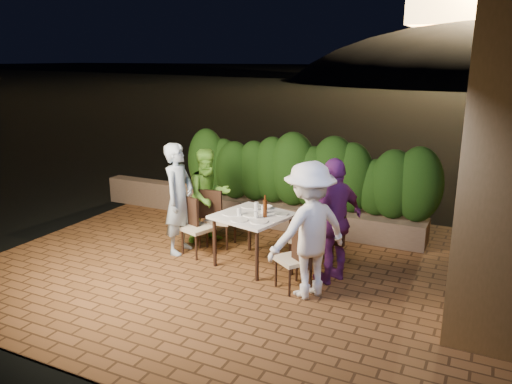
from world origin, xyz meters
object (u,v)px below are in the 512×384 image
Objects in this scene: chair_right_front at (294,258)px; parapet_lamp at (181,182)px; chair_left_back at (221,218)px; diner_blue at (179,199)px; bowl at (266,207)px; chair_right_back at (313,238)px; beer_bottle at (265,206)px; dining_table at (253,240)px; diner_green at (209,196)px; chair_left_front at (197,227)px; diner_white at (309,230)px; diner_purple at (334,221)px.

parapet_lamp is at bearing -0.25° from chair_right_front.
diner_blue is at bearing -136.72° from chair_left_back.
chair_right_back reaches higher than bowl.
dining_table is at bearing 173.21° from beer_bottle.
bowl is at bearing -63.76° from diner_green.
dining_table is 0.91m from chair_left_front.
diner_purple is (0.15, 0.54, -0.02)m from diner_white.
dining_table is 2.98m from parapet_lamp.
chair_right_back is at bearing 8.15° from beer_bottle.
bowl is 1.31m from diner_blue.
chair_right_front is 2.14m from diner_green.
beer_bottle is 1.39m from diner_green.
dining_table is at bearing -79.69° from diner_green.
chair_left_front is 0.51× the size of diner_white.
chair_left_back is at bearing -70.32° from diner_green.
bowl is 1.07m from chair_left_front.
diner_green is (-1.05, 0.56, 0.37)m from dining_table.
diner_green reaches higher than chair_left_back.
chair_left_back is at bearing -38.95° from parapet_lamp.
diner_purple is at bearing -19.64° from chair_left_back.
chair_right_back is 0.44m from diner_purple.
chair_right_back is at bearing -61.73° from chair_right_front.
bowl is at bearing -78.81° from diner_blue.
chair_right_front is 0.48m from diner_white.
diner_blue reaches higher than chair_right_front.
diner_green is (-0.14, 0.57, 0.32)m from chair_left_front.
diner_green is (-0.27, 0.09, 0.31)m from chair_left_back.
chair_right_back is at bearing 4.75° from dining_table.
chair_right_front is at bearing -74.46° from diner_white.
diner_green is at bearing 155.28° from chair_left_back.
diner_purple is at bearing -65.86° from diner_green.
diner_purple is at bearing -16.05° from bowl.
beer_bottle is 0.89m from chair_right_front.
chair_left_back is 2.05m from diner_purple.
beer_bottle is at bearing -66.25° from bowl.
diner_green reaches higher than dining_table.
diner_white reaches higher than chair_left_back.
diner_green reaches higher than parapet_lamp.
diner_purple is at bearing -0.02° from dining_table.
chair_right_back is at bearing -27.49° from parapet_lamp.
beer_bottle reaches higher than chair_left_front.
bowl is at bearing 113.75° from beer_bottle.
chair_right_back is 0.62× the size of diner_blue.
diner_white reaches higher than chair_left_front.
diner_purple is 3.99m from parapet_lamp.
parapet_lamp is (-2.59, 1.79, -0.33)m from beer_bottle.
diner_purple is (1.96, -0.47, 0.39)m from chair_left_back.
diner_green is 2.35m from diner_white.
dining_table is 1.05× the size of chair_left_back.
diner_green is at bearing -19.79° from diner_blue.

